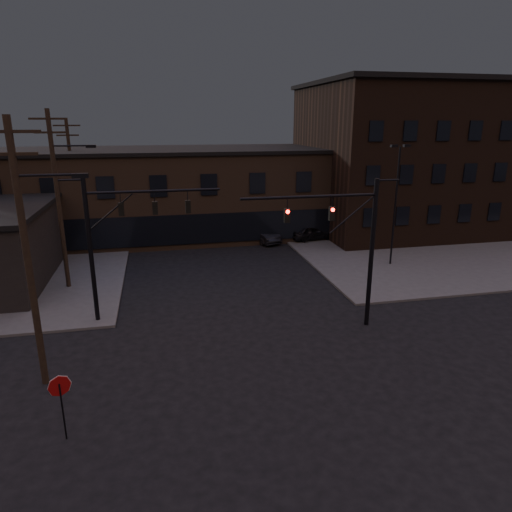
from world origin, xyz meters
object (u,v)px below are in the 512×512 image
(traffic_signal_far, at_px, (114,233))
(car_crossing, at_px, (261,234))
(parked_car_lot_a, at_px, (312,232))
(stop_sign, at_px, (60,393))
(parked_car_lot_b, at_px, (396,224))
(traffic_signal_near, at_px, (352,239))

(traffic_signal_far, height_order, car_crossing, traffic_signal_far)
(traffic_signal_far, bearing_deg, parked_car_lot_a, 41.65)
(stop_sign, xyz_separation_m, parked_car_lot_b, (26.99, 26.07, -0.97))
(traffic_signal_far, height_order, parked_car_lot_a, traffic_signal_far)
(parked_car_lot_b, bearing_deg, car_crossing, 87.08)
(traffic_signal_far, relative_size, car_crossing, 1.71)
(parked_car_lot_b, xyz_separation_m, car_crossing, (-14.15, -0.83, -0.10))
(traffic_signal_near, bearing_deg, parked_car_lot_a, 77.06)
(parked_car_lot_a, relative_size, parked_car_lot_b, 0.82)
(stop_sign, distance_m, parked_car_lot_a, 30.01)
(traffic_signal_far, distance_m, parked_car_lot_b, 30.60)
(stop_sign, distance_m, parked_car_lot_b, 37.53)
(stop_sign, bearing_deg, traffic_signal_near, 25.90)
(parked_car_lot_b, distance_m, car_crossing, 14.17)
(parked_car_lot_b, bearing_deg, traffic_signal_near, 138.89)
(stop_sign, height_order, car_crossing, stop_sign)
(parked_car_lot_a, distance_m, parked_car_lot_b, 9.67)
(stop_sign, height_order, parked_car_lot_b, stop_sign)
(traffic_signal_near, height_order, parked_car_lot_b, traffic_signal_near)
(traffic_signal_far, xyz_separation_m, car_crossing, (11.56, 15.25, -4.24))
(car_crossing, bearing_deg, traffic_signal_near, -107.87)
(car_crossing, bearing_deg, parked_car_lot_b, -16.09)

